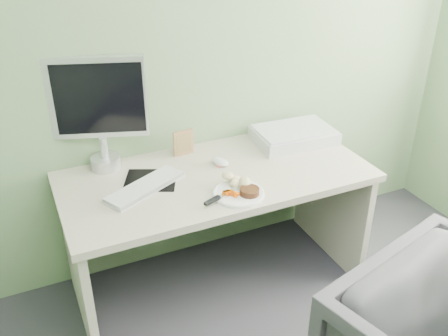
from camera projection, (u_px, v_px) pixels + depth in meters
name	position (u px, v px, depth m)	size (l,w,h in m)	color
wall_back	(187.00, 37.00, 2.59)	(3.50, 3.50, 0.00)	#6C8A60
desk	(217.00, 203.00, 2.67)	(1.60, 0.75, 0.73)	beige
plate	(239.00, 194.00, 2.40)	(0.25, 0.25, 0.01)	white
steak	(249.00, 191.00, 2.38)	(0.10, 0.10, 0.03)	black
potato_pile	(237.00, 179.00, 2.44)	(0.12, 0.09, 0.06)	#A58550
carrot_heap	(230.00, 192.00, 2.36)	(0.06, 0.05, 0.04)	#E55504
steak_knife	(218.00, 198.00, 2.34)	(0.23, 0.11, 0.02)	silver
mousepad	(151.00, 180.00, 2.52)	(0.26, 0.22, 0.00)	black
keyboard	(145.00, 186.00, 2.44)	(0.43, 0.13, 0.02)	white
computer_mouse	(220.00, 162.00, 2.66)	(0.06, 0.11, 0.04)	white
photo_frame	(183.00, 143.00, 2.74)	(0.12, 0.01, 0.15)	#A16F4B
eyedrop_bottle	(184.00, 146.00, 2.79)	(0.03, 0.03, 0.08)	white
scanner	(294.00, 136.00, 2.91)	(0.46, 0.30, 0.07)	silver
monitor	(98.00, 108.00, 2.49)	(0.48, 0.20, 0.59)	silver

